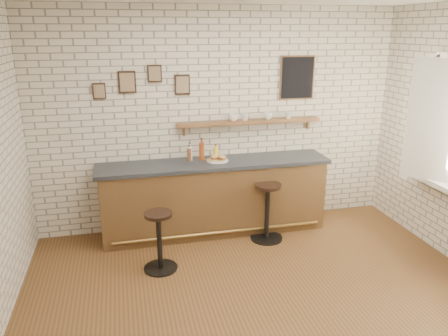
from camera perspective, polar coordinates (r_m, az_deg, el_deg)
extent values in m
plane|color=brown|center=(4.78, 5.03, -16.60)|extent=(5.00, 5.00, 0.00)
cube|color=brown|center=(5.98, -1.24, -4.00)|extent=(3.00, 0.58, 0.96)
cube|color=#2D333A|center=(5.81, -1.28, 0.63)|extent=(3.10, 0.62, 0.05)
cylinder|color=olive|center=(5.84, -0.55, -8.42)|extent=(2.79, 0.04, 0.04)
cylinder|color=white|center=(5.83, -0.84, 0.98)|extent=(0.28, 0.28, 0.01)
cylinder|color=gold|center=(5.85, -0.35, 1.13)|extent=(0.05, 0.05, 0.00)
cylinder|color=gold|center=(5.82, -0.58, 1.05)|extent=(0.05, 0.05, 0.00)
cylinder|color=gold|center=(5.87, -2.11, 1.18)|extent=(0.06, 0.06, 0.00)
cylinder|color=gold|center=(5.87, -0.50, 1.20)|extent=(0.06, 0.06, 0.00)
cylinder|color=gold|center=(5.76, -1.83, 0.85)|extent=(0.06, 0.06, 0.00)
cylinder|color=gold|center=(5.84, -0.27, 1.09)|extent=(0.04, 0.04, 0.00)
cylinder|color=gold|center=(5.77, -0.72, 0.88)|extent=(0.05, 0.05, 0.00)
cylinder|color=gold|center=(5.75, -1.72, 0.82)|extent=(0.04, 0.04, 0.00)
cylinder|color=gold|center=(5.82, -2.31, 1.02)|extent=(0.05, 0.05, 0.00)
cylinder|color=gold|center=(5.78, -0.41, 0.92)|extent=(0.06, 0.06, 0.00)
cylinder|color=gold|center=(5.82, -1.95, 1.02)|extent=(0.04, 0.04, 0.00)
cylinder|color=gold|center=(5.81, -0.59, 1.03)|extent=(0.05, 0.05, 0.00)
cylinder|color=brown|center=(5.85, -4.52, 1.79)|extent=(0.07, 0.07, 0.17)
cylinder|color=brown|center=(5.82, -4.55, 2.76)|extent=(0.02, 0.02, 0.04)
cylinder|color=black|center=(5.81, -4.55, 2.99)|extent=(0.03, 0.03, 0.01)
cylinder|color=white|center=(5.85, -4.49, 1.89)|extent=(0.06, 0.06, 0.19)
cylinder|color=white|center=(5.82, -4.51, 2.99)|extent=(0.02, 0.02, 0.04)
cylinder|color=black|center=(5.81, -4.52, 3.25)|extent=(0.03, 0.03, 0.01)
cylinder|color=#943E17|center=(5.87, -2.92, 2.19)|extent=(0.07, 0.07, 0.23)
cylinder|color=#943E17|center=(5.83, -2.95, 3.54)|extent=(0.03, 0.03, 0.05)
cylinder|color=black|center=(5.82, -2.95, 3.85)|extent=(0.03, 0.03, 0.01)
cylinder|color=yellow|center=(5.91, -1.09, 1.97)|extent=(0.06, 0.06, 0.16)
cylinder|color=yellow|center=(5.89, -1.10, 2.85)|extent=(0.03, 0.03, 0.03)
cylinder|color=maroon|center=(5.88, -1.10, 3.06)|extent=(0.03, 0.03, 0.01)
cylinder|color=black|center=(5.32, -8.26, -12.78)|extent=(0.40, 0.40, 0.02)
cylinder|color=black|center=(5.16, -8.43, -9.55)|extent=(0.06, 0.06, 0.65)
cylinder|color=black|center=(5.01, -8.61, -6.01)|extent=(0.37, 0.37, 0.04)
cylinder|color=black|center=(5.97, 5.55, -9.06)|extent=(0.43, 0.43, 0.02)
cylinder|color=black|center=(5.82, 5.66, -5.83)|extent=(0.06, 0.06, 0.71)
cylinder|color=black|center=(5.68, 5.77, -2.32)|extent=(0.35, 0.35, 0.04)
cube|color=brown|center=(6.01, 3.35, 6.04)|extent=(2.00, 0.18, 0.04)
cube|color=brown|center=(5.90, -5.29, 4.99)|extent=(0.03, 0.04, 0.16)
cube|color=brown|center=(6.40, 10.93, 5.74)|extent=(0.03, 0.04, 0.16)
imported|color=white|center=(5.94, 1.23, 6.59)|extent=(0.17, 0.17, 0.10)
imported|color=white|center=(5.98, 2.77, 6.64)|extent=(0.13, 0.13, 0.09)
imported|color=white|center=(6.08, 5.78, 6.78)|extent=(0.17, 0.17, 0.10)
imported|color=white|center=(6.18, 8.41, 6.82)|extent=(0.13, 0.13, 0.09)
cube|color=black|center=(5.75, -12.53, 10.88)|extent=(0.22, 0.02, 0.28)
cube|color=black|center=(5.76, -9.04, 12.09)|extent=(0.18, 0.02, 0.22)
cube|color=black|center=(5.81, -5.47, 10.79)|extent=(0.20, 0.02, 0.26)
cube|color=black|center=(5.77, -15.98, 9.64)|extent=(0.16, 0.02, 0.20)
cube|color=black|center=(6.23, 9.53, 11.55)|extent=(0.46, 0.02, 0.56)
cube|color=white|center=(6.07, 25.47, 6.10)|extent=(0.05, 0.06, 1.50)
cube|color=white|center=(5.75, 26.12, 5.45)|extent=(0.40, 0.46, 1.46)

